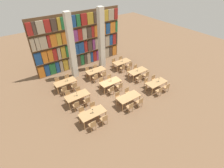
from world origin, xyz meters
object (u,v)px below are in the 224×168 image
at_px(chair_20, 139,78).
at_px(chair_25, 58,82).
at_px(chair_31, 96,68).
at_px(reading_table_1, 129,98).
at_px(reading_table_7, 96,71).
at_px(desk_lamp_3, 111,78).
at_px(chair_14, 87,101).
at_px(chair_32, 123,68).
at_px(chair_11, 154,79).
at_px(chair_18, 120,86).
at_px(desk_lamp_4, 137,68).
at_px(chair_5, 118,97).
at_px(chair_21, 129,71).
at_px(chair_2, 104,119).
at_px(chair_28, 95,78).
at_px(chair_6, 140,102).
at_px(reading_table_3, 77,96).
at_px(reading_table_8, 122,62).
at_px(chair_7, 128,92).
at_px(chair_17, 102,82).
at_px(desk_lamp_1, 159,79).
at_px(reading_table_0, 93,114).
at_px(reading_table_6, 65,82).
at_px(desk_lamp_5, 67,78).
at_px(chair_1, 82,112).
at_px(pillar_left, 71,47).
at_px(chair_15, 79,91).
at_px(chair_16, 111,90).
at_px(pillar_center, 101,40).
at_px(chair_3, 93,107).
at_px(chair_23, 136,69).
at_px(chair_24, 64,90).
at_px(chair_12, 76,105).
at_px(chair_34, 130,65).
at_px(chair_35, 121,60).
at_px(chair_29, 88,71).
at_px(chair_22, 146,75).
at_px(chair_9, 147,83).
at_px(chair_8, 159,91).
at_px(chair_13, 68,95).
at_px(reading_table_2, 157,83).
at_px(chair_10, 167,87).
at_px(desk_lamp_7, 122,59).
at_px(desk_lamp_0, 93,110).

height_order(chair_20, chair_25, same).
bearing_deg(chair_31, reading_table_1, 86.04).
bearing_deg(reading_table_7, desk_lamp_3, -86.42).
distance_m(chair_14, chair_32, 5.79).
relative_size(chair_11, chair_31, 1.00).
distance_m(chair_18, desk_lamp_4, 2.77).
height_order(chair_5, chair_21, same).
relative_size(chair_2, chair_28, 1.00).
distance_m(chair_6, chair_14, 4.01).
height_order(chair_11, reading_table_3, chair_11).
bearing_deg(chair_32, reading_table_8, 57.78).
height_order(chair_7, chair_17, same).
height_order(desk_lamp_1, chair_31, desk_lamp_1).
xyz_separation_m(reading_table_0, chair_28, (2.61, 4.03, -0.19)).
height_order(chair_18, reading_table_6, chair_18).
distance_m(desk_lamp_5, chair_28, 2.58).
height_order(chair_1, chair_18, same).
bearing_deg(desk_lamp_5, pillar_left, 46.93).
height_order(chair_15, chair_16, same).
xyz_separation_m(desk_lamp_1, chair_28, (-3.90, 4.02, -0.57)).
bearing_deg(pillar_center, chair_31, -151.71).
distance_m(chair_11, desk_lamp_1, 0.95).
bearing_deg(chair_3, chair_20, -170.12).
height_order(chair_23, chair_24, same).
xyz_separation_m(chair_5, chair_14, (-2.24, 0.98, 0.00)).
xyz_separation_m(chair_12, desk_lamp_4, (6.69, 0.78, 0.56)).
relative_size(chair_34, chair_35, 1.00).
bearing_deg(desk_lamp_1, pillar_center, 106.83).
distance_m(chair_11, chair_29, 6.32).
xyz_separation_m(desk_lamp_3, chair_22, (3.49, -0.77, -0.59)).
xyz_separation_m(chair_1, chair_18, (4.04, 0.94, 0.00)).
distance_m(chair_1, chair_29, 5.64).
height_order(chair_1, chair_6, same).
distance_m(chair_2, chair_17, 4.43).
xyz_separation_m(desk_lamp_1, chair_15, (-6.08, 3.04, -0.57)).
bearing_deg(chair_9, reading_table_7, -55.26).
bearing_deg(desk_lamp_1, reading_table_0, -179.93).
bearing_deg(chair_9, chair_24, -26.69).
bearing_deg(chair_8, chair_13, 149.37).
height_order(chair_6, desk_lamp_1, desk_lamp_1).
relative_size(chair_13, chair_16, 1.00).
relative_size(reading_table_8, chair_35, 2.09).
height_order(reading_table_2, chair_21, chair_21).
distance_m(chair_10, chair_25, 9.44).
height_order(chair_8, desk_lamp_3, desk_lamp_3).
relative_size(pillar_center, desk_lamp_7, 13.28).
height_order(chair_2, chair_24, same).
bearing_deg(chair_1, chair_25, -89.76).
relative_size(desk_lamp_5, chair_35, 0.54).
bearing_deg(chair_24, desk_lamp_0, -83.22).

